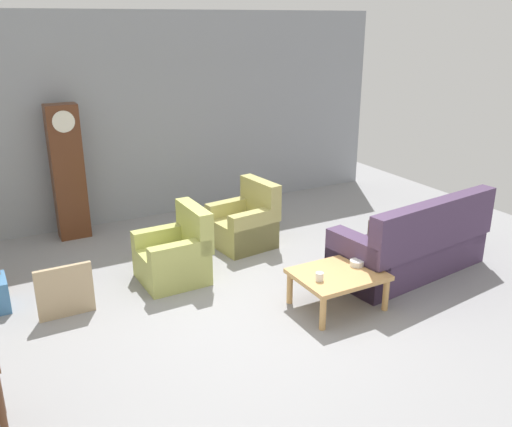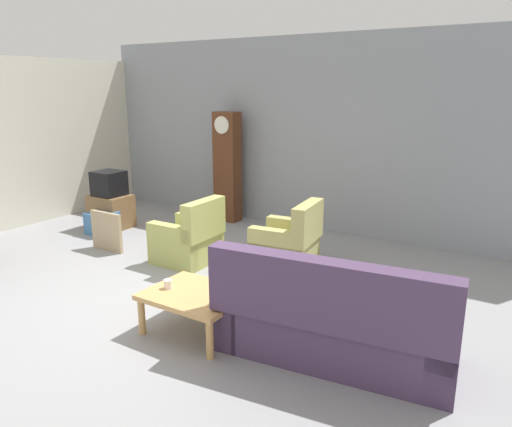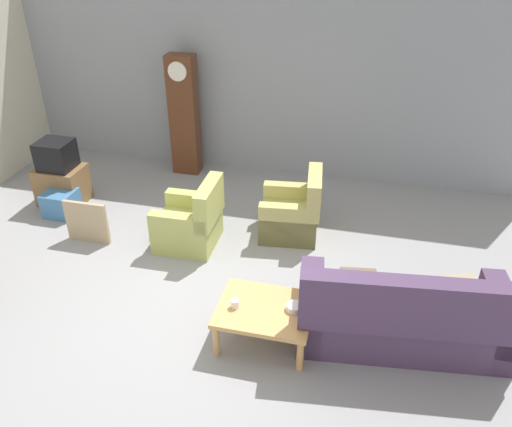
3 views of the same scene
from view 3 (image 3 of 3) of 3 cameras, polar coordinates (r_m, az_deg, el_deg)
ground_plane at (r=6.07m, az=-5.94°, el=-9.65°), size 10.40×10.40×0.00m
garage_door_wall at (r=8.42m, az=1.64°, el=14.81°), size 8.40×0.16×3.20m
couch_floral at (r=5.53m, az=15.83°, el=-10.91°), size 2.19×1.13×1.04m
armchair_olive_near at (r=6.89m, az=-7.18°, el=-1.12°), size 0.80×0.77×0.92m
armchair_olive_far at (r=7.07m, az=4.06°, el=-0.05°), size 0.87×0.85×0.92m
coffee_table_wood at (r=5.37m, az=0.98°, el=-10.79°), size 0.96×0.76×0.42m
grandfather_clock at (r=8.61m, az=-7.89°, el=10.60°), size 0.44×0.30×1.96m
tv_stand_cabinet at (r=8.37m, az=-20.49°, el=2.99°), size 0.68×0.52×0.57m
tv_crt at (r=8.17m, az=-21.12°, el=6.05°), size 0.48×0.44×0.42m
framed_picture_leaning at (r=7.25m, az=-18.09°, el=-0.90°), size 0.60×0.05×0.59m
storage_box_blue at (r=8.08m, az=-20.63°, el=1.08°), size 0.43×0.42×0.36m
cup_white_porcelain at (r=5.31m, az=-2.34°, el=-9.86°), size 0.09×0.09×0.09m
cup_blue_rimmed at (r=5.18m, az=5.11°, el=-11.27°), size 0.09×0.09×0.08m
bowl_white_stacked at (r=5.30m, az=4.22°, el=-10.22°), size 0.16×0.16×0.06m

